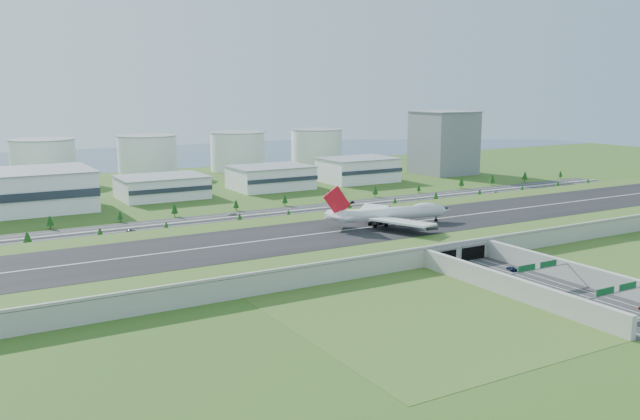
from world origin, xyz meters
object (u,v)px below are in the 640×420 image
car_0 (517,285)px  car_7 (232,214)px  car_6 (495,192)px  car_5 (351,202)px  car_2 (512,268)px  fuel_tank_a (43,162)px  office_tower (444,143)px  boeing_747 (390,213)px  car_1 (564,301)px  car_4 (131,231)px

car_0 → car_7: (-36.66, 195.54, 0.01)m
car_6 → car_0: bearing=120.8°
car_7 → car_5: bearing=111.7°
car_2 → car_7: bearing=-56.9°
fuel_tank_a → car_6: size_ratio=9.78×
office_tower → car_2: office_tower is taller
office_tower → car_2: bearing=-125.4°
boeing_747 → car_5: bearing=77.3°
fuel_tank_a → car_0: bearing=-74.3°
car_2 → car_1: bearing=84.6°
car_2 → car_6: car_2 is taller
office_tower → car_4: bearing=-160.6°
office_tower → car_6: (-42.23, -108.02, -26.67)m
car_2 → car_6: 217.64m
fuel_tank_a → car_2: 404.33m
car_4 → car_6: 267.64m
fuel_tank_a → car_4: size_ratio=9.97×
boeing_747 → car_1: boeing_747 is taller
fuel_tank_a → car_1: fuel_tank_a is taller
car_0 → car_6: 242.92m
car_1 → car_4: 224.71m
car_2 → car_5: (32.25, 175.42, 0.02)m
boeing_747 → fuel_tank_a: bearing=121.2°
office_tower → car_0: (-206.99, -286.52, -26.59)m
boeing_747 → car_7: boeing_747 is taller
car_5 → car_7: 85.67m
car_1 → car_4: size_ratio=0.81×
car_1 → boeing_747: bearing=70.9°
car_0 → car_1: size_ratio=1.14×
car_4 → fuel_tank_a: bearing=-14.8°
car_4 → car_7: car_4 is taller
fuel_tank_a → car_5: 263.52m
car_1 → car_2: size_ratio=0.72×
car_0 → car_1: (0.42, -22.27, -0.12)m
car_1 → car_6: car_6 is taller
fuel_tank_a → car_7: fuel_tank_a is taller
office_tower → car_5: office_tower is taller
car_7 → car_4: bearing=-52.1°
car_2 → fuel_tank_a: bearing=-55.0°
office_tower → car_0: office_tower is taller
car_1 → car_7: car_7 is taller
car_2 → car_4: bearing=-36.7°
car_5 → car_1: bearing=-31.8°
car_1 → car_4: bearing=100.6°
car_6 → car_5: bearing=65.7°
fuel_tank_a → car_0: fuel_tank_a is taller
car_0 → car_4: 204.97m
car_4 → car_0: bearing=-167.3°
car_0 → car_6: car_0 is taller
car_1 → car_2: 44.32m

